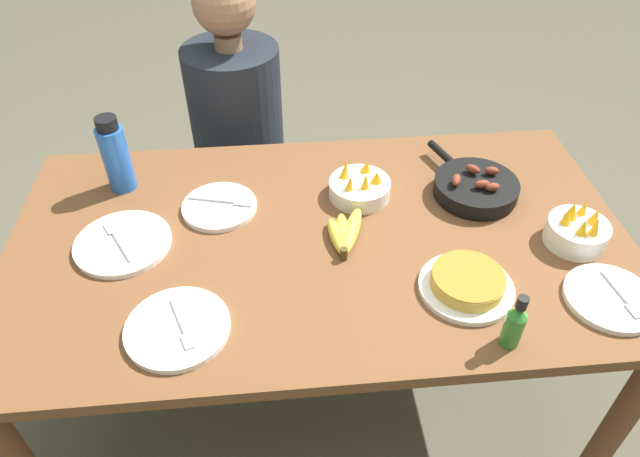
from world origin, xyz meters
TOP-DOWN VIEW (x-y plane):
  - ground_plane at (0.00, 0.00)m, footprint 14.00×14.00m
  - dining_table at (0.00, 0.00)m, footprint 1.69×0.94m
  - banana_bunch at (0.07, -0.02)m, footprint 0.12×0.20m
  - skillet at (0.47, 0.14)m, footprint 0.25×0.36m
  - frittata_plate_center at (0.34, -0.23)m, footprint 0.23×0.23m
  - empty_plate_near_front at (-0.28, 0.15)m, footprint 0.21×0.21m
  - empty_plate_far_left at (-0.36, -0.29)m, footprint 0.24×0.24m
  - empty_plate_far_right at (-0.53, 0.02)m, footprint 0.26×0.26m
  - empty_plate_mid_edge at (0.68, -0.29)m, footprint 0.22×0.22m
  - fruit_bowl_mango at (0.13, 0.17)m, footprint 0.18×0.18m
  - fruit_bowl_citrus at (0.68, -0.08)m, footprint 0.16×0.16m
  - water_bottle at (-0.57, 0.28)m, footprint 0.08×0.08m
  - hot_sauce_bottle at (0.39, -0.39)m, footprint 0.04×0.04m
  - person_figure at (-0.24, 0.72)m, footprint 0.37×0.37m

SIDE VIEW (x-z plane):
  - ground_plane at x=0.00m, z-range 0.00..0.00m
  - person_figure at x=-0.24m, z-range -0.11..1.15m
  - dining_table at x=0.00m, z-range 0.29..1.06m
  - empty_plate_far_left at x=-0.36m, z-range 0.77..0.79m
  - empty_plate_far_right at x=-0.53m, z-range 0.77..0.79m
  - empty_plate_mid_edge at x=0.68m, z-range 0.77..0.79m
  - empty_plate_near_front at x=-0.28m, z-range 0.77..0.79m
  - banana_bunch at x=0.07m, z-range 0.77..0.81m
  - frittata_plate_center at x=0.34m, z-range 0.77..0.82m
  - skillet at x=0.47m, z-range 0.75..0.84m
  - fruit_bowl_mango at x=0.13m, z-range 0.75..0.85m
  - fruit_bowl_citrus at x=0.68m, z-range 0.75..0.87m
  - hot_sauce_bottle at x=0.39m, z-range 0.76..0.91m
  - water_bottle at x=-0.57m, z-range 0.76..1.00m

